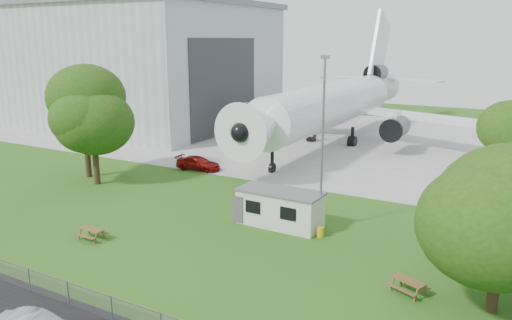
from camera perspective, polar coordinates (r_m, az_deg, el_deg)
The scene contains 14 objects.
ground at distance 34.69m, azimuth -9.56°, elevation -8.78°, with size 160.00×160.00×0.00m, color #37701D.
concrete_apron at distance 67.30m, azimuth 11.08°, elevation 2.15°, with size 120.00×46.00×0.03m, color #B7B7B2.
hangar at distance 84.37m, azimuth -14.78°, elevation 10.68°, with size 43.00×31.00×18.55m.
airliner at distance 65.12m, azimuth 9.01°, elevation 6.55°, with size 46.36×47.73×17.69m.
site_cabin at distance 36.04m, azimuth 2.76°, elevation -5.50°, with size 6.78×2.82×2.62m.
picnic_west at distance 35.78m, azimuth -18.21°, elevation -8.59°, with size 1.80×1.50×0.76m, color brown, non-canonical shape.
picnic_east at distance 28.55m, azimuth 16.92°, elevation -14.36°, with size 1.80×1.50×0.76m, color brown, non-canonical shape.
fence at distance 28.69m, azimuth -21.88°, elevation -14.63°, with size 58.00×0.04×1.30m, color gray.
lamp_mast at distance 34.05m, azimuth 7.59°, elevation 1.45°, with size 0.16×0.16×12.00m, color slate.
tree_west_big at distance 50.23m, azimuth -19.18°, elevation 6.83°, with size 7.62×7.62×11.64m.
tree_west_small at distance 47.60m, azimuth -18.13°, elevation 3.93°, with size 7.03×7.03×9.17m.
tree_east_front at distance 26.40m, azimuth 26.38°, elevation -5.58°, with size 8.01×8.01×9.08m.
tree_far_apron at distance 56.08m, azimuth 26.88°, elevation 3.05°, with size 6.73×6.73×7.61m.
car_apron_van at distance 51.61m, azimuth -6.62°, elevation -0.40°, with size 1.91×4.71×1.37m, color maroon.
Camera 1 is at (20.45, -24.76, 13.12)m, focal length 35.00 mm.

